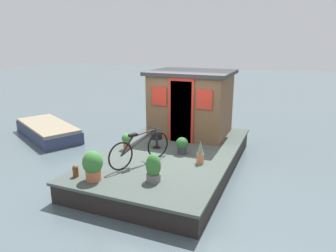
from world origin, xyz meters
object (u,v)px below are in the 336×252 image
bicycle (140,149)px  potted_plant_thyme (200,152)px  potted_plant_mint (182,145)px  charcoal_grill (157,137)px  mooring_bollard (75,170)px  houseboat_cabin (191,103)px  potted_plant_lavender (127,140)px  dinghy_boat (48,131)px  potted_plant_basil (153,168)px  potted_plant_geranium (93,165)px

bicycle → potted_plant_thyme: size_ratio=2.85×
potted_plant_mint → charcoal_grill: (0.15, 0.77, 0.07)m
potted_plant_mint → mooring_bollard: 2.65m
houseboat_cabin → potted_plant_lavender: size_ratio=5.63×
houseboat_cabin → mooring_bollard: houseboat_cabin is taller
potted_plant_lavender → mooring_bollard: (-1.87, 0.15, -0.10)m
mooring_bollard → dinghy_boat: bearing=50.0°
potted_plant_thyme → charcoal_grill: bearing=67.0°
potted_plant_mint → charcoal_grill: 0.78m
bicycle → potted_plant_basil: bicycle is taller
houseboat_cabin → potted_plant_thyme: bearing=-156.3°
potted_plant_thyme → potted_plant_geranium: bearing=133.9°
houseboat_cabin → bicycle: 2.78m
potted_plant_lavender → dinghy_boat: size_ratio=0.13×
potted_plant_thyme → mooring_bollard: 2.76m
dinghy_boat → potted_plant_lavender: bearing=-107.4°
potted_plant_thyme → potted_plant_geranium: potted_plant_geranium is taller
bicycle → potted_plant_lavender: size_ratio=3.78×
bicycle → potted_plant_basil: size_ratio=2.72×
potted_plant_thyme → potted_plant_mint: (0.43, 0.60, -0.04)m
potted_plant_geranium → mooring_bollard: potted_plant_geranium is taller
dinghy_boat → houseboat_cabin: bearing=-81.0°
potted_plant_basil → potted_plant_geranium: potted_plant_geranium is taller
potted_plant_mint → dinghy_boat: size_ratio=0.13×
potted_plant_thyme → charcoal_grill: 1.48m
potted_plant_thyme → houseboat_cabin: bearing=23.7°
houseboat_cabin → potted_plant_mint: (-1.73, -0.35, -0.73)m
bicycle → potted_plant_mint: bicycle is taller
bicycle → mooring_bollard: bearing=141.1°
mooring_bollard → dinghy_boat: 4.79m
bicycle → houseboat_cabin: bearing=-6.7°
potted_plant_basil → potted_plant_mint: (1.68, -0.00, -0.05)m
potted_plant_basil → potted_plant_geranium: (-0.43, 1.14, 0.05)m
potted_plant_geranium → dinghy_boat: (3.06, 4.10, -0.58)m
potted_plant_thyme → dinghy_boat: size_ratio=0.17×
potted_plant_lavender → charcoal_grill: size_ratio=1.06×
potted_plant_mint → potted_plant_thyme: bearing=-125.9°
bicycle → mooring_bollard: 1.49m
potted_plant_thyme → mooring_bollard: potted_plant_thyme is taller
bicycle → potted_plant_basil: 0.97m
dinghy_boat → mooring_bollard: bearing=-130.0°
potted_plant_lavender → dinghy_boat: 4.02m
bicycle → potted_plant_thyme: bicycle is taller
potted_plant_geranium → potted_plant_mint: bearing=-28.5°
potted_plant_mint → potted_plant_lavender: 1.46m
potted_plant_mint → potted_plant_lavender: (-0.25, 1.44, 0.01)m
potted_plant_basil → potted_plant_lavender: (1.43, 1.44, -0.04)m
potted_plant_thyme → potted_plant_lavender: 2.05m
potted_plant_mint → dinghy_boat: potted_plant_mint is taller
mooring_bollard → dinghy_boat: mooring_bollard is taller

